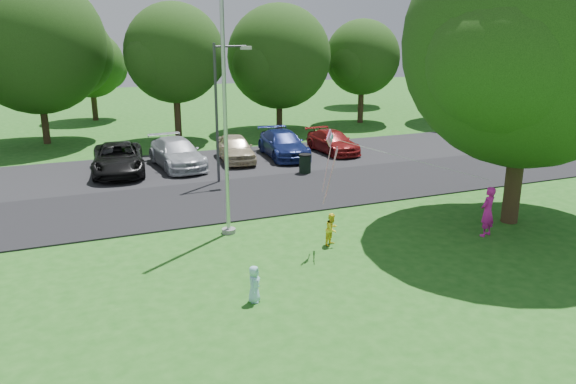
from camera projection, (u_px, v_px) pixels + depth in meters
name	position (u px, v px, depth m)	size (l,w,h in m)	color
ground	(386.00, 271.00, 17.14)	(120.00, 120.00, 0.00)	#1F5E18
park_road	(278.00, 193.00, 25.12)	(60.00, 6.00, 0.06)	black
parking_strip	(235.00, 162.00, 30.89)	(42.00, 7.00, 0.06)	black
flagpole	(225.00, 118.00, 19.13)	(0.50, 0.50, 10.00)	#B7BABF
street_lamp	(221.00, 101.00, 25.88)	(1.83, 0.26, 6.49)	#3F3F44
trash_can	(305.00, 164.00, 28.39)	(0.64, 0.64, 1.02)	black
big_tree	(529.00, 49.00, 19.56)	(9.46, 8.84, 11.06)	#332316
tree_row	(217.00, 50.00, 37.62)	(64.35, 11.94, 10.88)	#332316
horizon_trees	(216.00, 63.00, 47.49)	(77.46, 7.20, 7.02)	#332316
parked_cars	(217.00, 150.00, 30.33)	(14.72, 5.64, 1.49)	black
woman	(488.00, 212.00, 19.78)	(0.66, 0.43, 1.81)	#E11EA9
child_yellow	(332.00, 229.00, 19.05)	(0.55, 0.42, 1.12)	yellow
child_blue	(254.00, 284.00, 15.06)	(0.51, 0.33, 1.03)	#9BDEED
kite	(334.00, 152.00, 18.10)	(5.91, 1.43, 2.56)	pink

